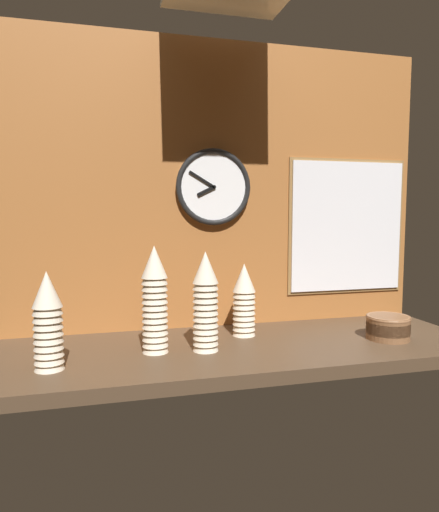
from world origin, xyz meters
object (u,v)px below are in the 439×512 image
at_px(cup_stack_far_left, 48,321).
at_px(cup_stack_center, 205,301).
at_px(menu_board, 347,227).
at_px(cup_stack_center_right, 244,300).
at_px(cup_stack_center_left, 155,299).
at_px(bowl_stack_far_right, 388,326).
at_px(wall_clock, 213,187).

bearing_deg(cup_stack_far_left, cup_stack_center, 7.80).
distance_m(cup_stack_far_left, menu_board, 1.18).
xyz_separation_m(cup_stack_center_right, cup_stack_far_left, (-0.62, -0.20, 0.01)).
relative_size(cup_stack_far_left, cup_stack_center_left, 0.82).
bearing_deg(cup_stack_center_right, bowl_stack_far_right, -19.87).
distance_m(cup_stack_center, wall_clock, 0.47).
bearing_deg(wall_clock, cup_stack_far_left, -148.03).
bearing_deg(wall_clock, menu_board, 0.92).
relative_size(cup_stack_far_left, menu_board, 0.51).
xyz_separation_m(cup_stack_center, bowl_stack_far_right, (0.63, -0.03, -0.11)).
xyz_separation_m(bowl_stack_far_right, menu_board, (0.02, 0.32, 0.33)).
height_order(cup_stack_center_right, bowl_stack_far_right, cup_stack_center_right).
height_order(wall_clock, menu_board, wall_clock).
bearing_deg(bowl_stack_far_right, cup_stack_far_left, -178.18).
bearing_deg(cup_stack_center_right, cup_stack_center_left, -160.20).
bearing_deg(cup_stack_center_left, bowl_stack_far_right, -3.69).
relative_size(cup_stack_far_left, wall_clock, 0.97).
bearing_deg(cup_stack_center_right, cup_stack_center, -140.57).
bearing_deg(cup_stack_center_left, cup_stack_center, -8.47).
distance_m(cup_stack_center_right, cup_stack_center_left, 0.34).
distance_m(cup_stack_far_left, cup_stack_center_left, 0.31).
xyz_separation_m(cup_stack_center_left, menu_board, (0.80, 0.27, 0.21)).
bearing_deg(cup_stack_center_right, menu_board, 17.33).
height_order(cup_stack_center, cup_stack_center_right, cup_stack_center).
xyz_separation_m(bowl_stack_far_right, wall_clock, (-0.53, 0.31, 0.48)).
xyz_separation_m(cup_stack_far_left, bowl_stack_far_right, (1.08, 0.03, -0.09)).
bearing_deg(cup_stack_center_right, cup_stack_far_left, -162.08).
bearing_deg(bowl_stack_far_right, wall_clock, 150.13).
relative_size(cup_stack_center_right, cup_stack_center_left, 0.77).
height_order(bowl_stack_far_right, wall_clock, wall_clock).
xyz_separation_m(cup_stack_far_left, wall_clock, (0.55, 0.34, 0.38)).
xyz_separation_m(cup_stack_center, cup_stack_center_right, (0.17, 0.14, -0.03)).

